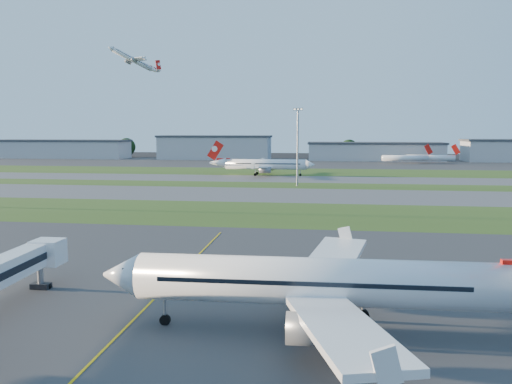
% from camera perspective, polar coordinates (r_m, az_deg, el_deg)
% --- Properties ---
extents(ground, '(700.00, 700.00, 0.00)m').
position_cam_1_polar(ground, '(64.86, -13.93, -9.82)').
color(ground, black).
rests_on(ground, ground).
extents(apron_near, '(300.00, 70.00, 0.01)m').
position_cam_1_polar(apron_near, '(64.86, -13.93, -9.81)').
color(apron_near, '#333335').
rests_on(apron_near, ground).
extents(grass_strip_a, '(300.00, 34.00, 0.01)m').
position_cam_1_polar(grass_strip_a, '(113.59, -4.30, -2.36)').
color(grass_strip_a, '#35501A').
rests_on(grass_strip_a, ground).
extents(taxiway_a, '(300.00, 32.00, 0.01)m').
position_cam_1_polar(taxiway_a, '(145.70, -1.63, -0.25)').
color(taxiway_a, '#515154').
rests_on(taxiway_a, ground).
extents(grass_strip_b, '(300.00, 18.00, 0.01)m').
position_cam_1_polar(grass_strip_b, '(170.25, -0.28, 0.82)').
color(grass_strip_b, '#35501A').
rests_on(grass_strip_b, ground).
extents(taxiway_b, '(300.00, 26.00, 0.01)m').
position_cam_1_polar(taxiway_b, '(191.95, 0.62, 1.53)').
color(taxiway_b, '#515154').
rests_on(taxiway_b, ground).
extents(grass_strip_c, '(300.00, 40.00, 0.01)m').
position_cam_1_polar(grass_strip_c, '(224.60, 1.64, 2.34)').
color(grass_strip_c, '#35501A').
rests_on(grass_strip_c, ground).
extents(apron_far, '(400.00, 80.00, 0.01)m').
position_cam_1_polar(apron_far, '(284.19, 2.90, 3.33)').
color(apron_far, '#333335').
rests_on(apron_far, ground).
extents(yellow_line, '(0.25, 60.00, 0.02)m').
position_cam_1_polar(yellow_line, '(63.24, -9.65, -10.15)').
color(yellow_line, gold).
rests_on(yellow_line, ground).
extents(airliner_parked, '(42.85, 36.37, 13.37)m').
position_cam_1_polar(airliner_parked, '(46.88, 8.12, -10.28)').
color(airliner_parked, white).
rests_on(airliner_parked, ground).
extents(airliner_taxiing, '(41.01, 34.84, 12.81)m').
position_cam_1_polar(airliner_taxiing, '(205.09, 0.98, 3.15)').
color(airliner_taxiing, white).
rests_on(airliner_taxiing, ground).
extents(airliner_departing, '(22.19, 21.04, 9.05)m').
position_cam_1_polar(airliner_departing, '(287.66, -13.91, 14.50)').
color(airliner_departing, white).
extents(mini_jet_near, '(28.37, 8.29, 9.48)m').
position_cam_1_polar(mini_jet_near, '(288.55, 16.72, 3.75)').
color(mini_jet_near, white).
rests_on(mini_jet_near, ground).
extents(mini_jet_far, '(28.57, 6.64, 9.48)m').
position_cam_1_polar(mini_jet_far, '(296.13, 19.36, 3.73)').
color(mini_jet_far, white).
rests_on(mini_jet_far, ground).
extents(light_mast_centre, '(3.20, 0.70, 25.80)m').
position_cam_1_polar(light_mast_centre, '(165.87, 4.79, 5.75)').
color(light_mast_centre, gray).
rests_on(light_mast_centre, ground).
extents(hangar_far_west, '(91.80, 23.00, 12.20)m').
position_cam_1_polar(hangar_far_west, '(357.62, -21.45, 4.61)').
color(hangar_far_west, '#9C9FA4').
rests_on(hangar_far_west, ground).
extents(hangar_west, '(71.40, 23.00, 15.20)m').
position_cam_1_polar(hangar_west, '(320.17, -4.72, 5.11)').
color(hangar_west, '#9C9FA4').
rests_on(hangar_west, ground).
extents(hangar_east, '(81.60, 23.00, 11.20)m').
position_cam_1_polar(hangar_east, '(314.50, 13.44, 4.54)').
color(hangar_east, '#9C9FA4').
rests_on(hangar_east, ground).
extents(tree_far_west, '(11.00, 11.00, 12.00)m').
position_cam_1_polar(tree_far_west, '(389.41, -25.69, 4.62)').
color(tree_far_west, black).
rests_on(tree_far_west, ground).
extents(tree_west, '(12.10, 12.10, 13.20)m').
position_cam_1_polar(tree_west, '(353.86, -14.57, 5.01)').
color(tree_west, black).
rests_on(tree_west, ground).
extents(tree_mid_west, '(9.90, 9.90, 10.80)m').
position_cam_1_polar(tree_mid_west, '(326.75, -0.00, 4.86)').
color(tree_mid_west, black).
rests_on(tree_mid_west, ground).
extents(tree_mid_east, '(11.55, 11.55, 12.60)m').
position_cam_1_polar(tree_mid_east, '(327.27, 10.58, 4.91)').
color(tree_mid_east, black).
rests_on(tree_mid_east, ground).
extents(tree_east, '(10.45, 10.45, 11.40)m').
position_cam_1_polar(tree_east, '(337.58, 23.45, 4.40)').
color(tree_east, black).
rests_on(tree_east, ground).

